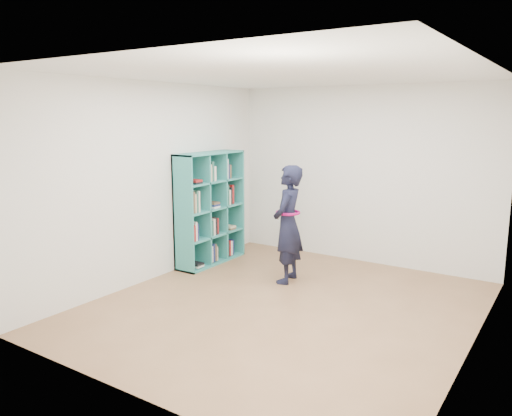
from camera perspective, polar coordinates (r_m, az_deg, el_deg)
The scene contains 9 objects.
floor at distance 5.85m, azimuth 3.21°, elevation -11.20°, with size 4.50×4.50×0.00m, color brown.
ceiling at distance 5.46m, azimuth 3.49°, elevation 15.08°, with size 4.50×4.50×0.00m, color white.
wall_left at distance 6.72m, azimuth -11.60°, elevation 2.91°, with size 0.02×4.50×2.60m, color silver.
wall_right at distance 4.84m, azimuth 24.28°, elevation -0.69°, with size 0.02×4.50×2.60m, color silver.
wall_back at distance 7.52m, azimuth 11.97°, elevation 3.69°, with size 4.00×0.02×2.60m, color silver.
wall_front at distance 3.77m, azimuth -14.08°, elevation -3.05°, with size 4.00×0.02×2.60m, color silver.
bookshelf at distance 7.38m, azimuth -5.44°, elevation -0.14°, with size 0.36×1.23×1.65m.
person at distance 6.50m, azimuth 3.66°, elevation -1.86°, with size 0.47×0.62×1.54m.
smartphone at distance 6.61m, azimuth 2.61°, elevation -0.74°, with size 0.03×0.09×0.14m.
Camera 1 is at (2.72, -4.71, 2.16)m, focal length 35.00 mm.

